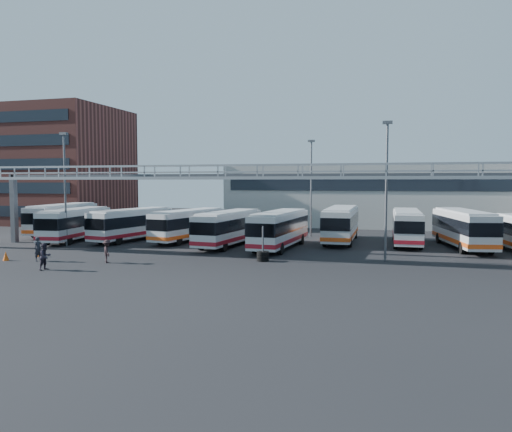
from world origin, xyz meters
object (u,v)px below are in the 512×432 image
(bus_0, at_px, (63,218))
(pedestrian_b, at_px, (45,257))
(bus_8, at_px, (463,227))
(bus_6, at_px, (341,223))
(cone_right, at_px, (39,253))
(bus_7, at_px, (407,226))
(bus_1, at_px, (76,223))
(pedestrian_a, at_px, (38,249))
(light_pole_back, at_px, (311,182))
(bus_5, at_px, (280,228))
(light_pole_left, at_px, (65,183))
(bus_3, at_px, (189,224))
(cone_left, at_px, (6,256))
(bus_2, at_px, (132,223))
(pedestrian_c, at_px, (107,251))
(tire_stack, at_px, (263,255))
(light_pole_mid, at_px, (386,183))
(bus_4, at_px, (229,227))

(bus_0, xyz_separation_m, pedestrian_b, (12.76, -18.94, -0.97))
(bus_8, bearing_deg, bus_6, 161.30)
(cone_right, bearing_deg, bus_7, 29.22)
(bus_1, height_order, pedestrian_a, bus_1)
(bus_1, bearing_deg, light_pole_back, 18.72)
(bus_5, bearing_deg, light_pole_left, -165.97)
(bus_3, bearing_deg, light_pole_left, -135.74)
(cone_left, bearing_deg, cone_right, 65.42)
(bus_1, xyz_separation_m, bus_3, (10.87, 2.58, -0.05))
(bus_2, bearing_deg, pedestrian_c, -58.16)
(light_pole_left, distance_m, bus_3, 11.89)
(bus_6, bearing_deg, bus_2, -168.35)
(tire_stack, bearing_deg, cone_left, -165.10)
(cone_right, bearing_deg, light_pole_mid, 11.07)
(bus_6, distance_m, bus_8, 10.84)
(bus_1, distance_m, pedestrian_c, 15.03)
(bus_3, relative_size, cone_right, 16.43)
(bus_7, bearing_deg, bus_2, -171.80)
(bus_7, bearing_deg, bus_8, -18.44)
(bus_7, bearing_deg, bus_6, 177.69)
(bus_2, distance_m, bus_3, 5.68)
(bus_1, height_order, bus_3, bus_1)
(bus_5, distance_m, bus_8, 16.01)
(bus_4, relative_size, bus_7, 1.01)
(bus_4, height_order, bus_5, bus_5)
(light_pole_left, xyz_separation_m, tire_stack, (19.35, -3.50, -5.29))
(bus_1, relative_size, bus_3, 1.02)
(bus_0, bearing_deg, bus_6, -3.70)
(light_pole_left, distance_m, light_pole_back, 24.41)
(bus_4, bearing_deg, bus_6, 36.11)
(bus_7, xyz_separation_m, pedestrian_a, (-26.24, -17.35, -0.87))
(bus_5, relative_size, pedestrian_c, 6.49)
(pedestrian_b, height_order, cone_right, pedestrian_b)
(pedestrian_b, relative_size, tire_stack, 0.69)
(bus_0, height_order, cone_right, bus_0)
(light_pole_back, distance_m, bus_5, 11.25)
(light_pole_mid, relative_size, bus_3, 0.98)
(bus_1, relative_size, bus_2, 1.01)
(cone_left, bearing_deg, pedestrian_c, 8.28)
(light_pole_back, bearing_deg, bus_4, -119.82)
(light_pole_left, distance_m, bus_8, 35.51)
(pedestrian_c, bearing_deg, bus_5, -81.96)
(pedestrian_b, bearing_deg, bus_4, -18.55)
(bus_3, height_order, bus_8, bus_8)
(bus_8, relative_size, pedestrian_a, 6.27)
(pedestrian_c, xyz_separation_m, tire_stack, (10.58, 3.75, -0.40))
(cone_right, bearing_deg, bus_8, 23.42)
(light_pole_back, height_order, cone_right, light_pole_back)
(bus_1, height_order, bus_2, bus_1)
(cone_right, bearing_deg, light_pole_back, 48.17)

